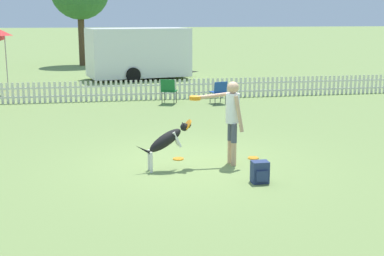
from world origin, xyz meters
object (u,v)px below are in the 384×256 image
Objects in this scene: frisbee_near_dog at (253,158)px; backpack_on_grass at (260,172)px; handler_person at (230,113)px; equipment_trailer at (138,52)px; leaping_dog at (167,140)px; frisbee_near_handler at (178,159)px; folding_chair_blue_left at (219,91)px; folding_chair_center at (169,89)px.

backpack_on_grass is at bearing -103.04° from frisbee_near_dog.
equipment_trailer is (-0.53, 15.24, 0.19)m from handler_person.
handler_person reaches higher than backpack_on_grass.
leaping_dog is 4.99× the size of frisbee_near_handler.
leaping_dog is 2.85× the size of backpack_on_grass.
handler_person reaches higher than leaping_dog.
handler_person reaches higher than frisbee_near_dog.
leaping_dog is 8.16m from folding_chair_blue_left.
leaping_dog reaches higher than backpack_on_grass.
folding_chair_center is (-1.72, 0.31, 0.05)m from folding_chair_blue_left.
equipment_trailer reaches higher than folding_chair_center.
backpack_on_grass is 16.61m from equipment_trailer.
handler_person reaches higher than folding_chair_center.
handler_person is 15.25m from equipment_trailer.
leaping_dog is 1.02m from frisbee_near_handler.
leaping_dog is 1.47× the size of folding_chair_blue_left.
handler_person is at bearing 111.98° from folding_chair_center.
backpack_on_grass is (1.22, -1.88, 0.19)m from frisbee_near_handler.
handler_person reaches higher than frisbee_near_handler.
equipment_trailer is (0.81, 15.42, 0.66)m from leaping_dog.
folding_chair_center reaches higher than frisbee_near_handler.
backpack_on_grass is 0.47× the size of folding_chair_center.
leaping_dog is 15.45m from equipment_trailer.
frisbee_near_handler is 1.62m from frisbee_near_dog.
frisbee_near_handler is 0.29× the size of folding_chair_blue_left.
frisbee_near_handler is (-0.99, 0.57, -1.08)m from handler_person.
backpack_on_grass is at bearing -98.34° from equipment_trailer.
folding_chair_center is at bearing -5.85° from handler_person.
frisbee_near_dog is 0.29× the size of folding_chair_blue_left.
backpack_on_grass is at bearing 113.28° from folding_chair_center.
frisbee_near_dog is at bearing -8.21° from frisbee_near_handler.
leaping_dog is at bearing 90.43° from handler_person.
folding_chair_center is (-0.39, 9.07, 0.32)m from backpack_on_grass.
frisbee_near_dog is at bearing 69.98° from folding_chair_blue_left.
frisbee_near_handler is 7.35m from folding_chair_blue_left.
frisbee_near_handler is at bearing 57.22° from folding_chair_blue_left.
folding_chair_blue_left is at bearing 81.39° from backpack_on_grass.
folding_chair_blue_left is 0.91× the size of folding_chair_center.
folding_chair_blue_left is (0.94, 7.11, 0.46)m from frisbee_near_dog.
frisbee_near_dog is (1.60, -0.23, 0.00)m from frisbee_near_handler.
folding_chair_blue_left is at bearing -85.99° from equipment_trailer.
handler_person is 1.57m from frisbee_near_handler.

